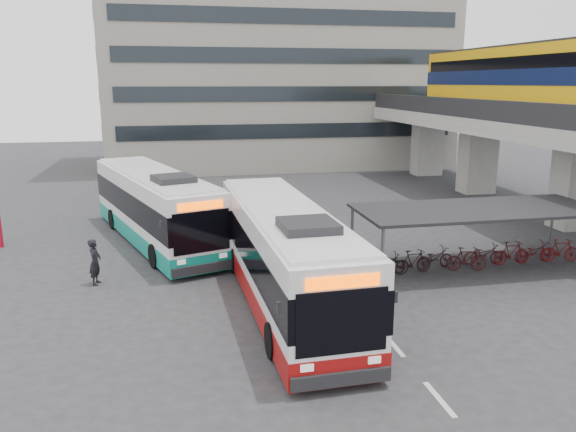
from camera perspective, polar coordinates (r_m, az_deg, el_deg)
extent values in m
plane|color=#28282B|center=(19.18, 0.16, -9.67)|extent=(120.00, 120.00, 0.00)
cube|color=gray|center=(41.16, 18.70, 5.44)|extent=(2.20, 1.60, 4.60)
cube|color=gray|center=(48.20, 13.96, 6.83)|extent=(2.20, 1.60, 4.60)
cube|color=gray|center=(35.86, 23.82, 8.36)|extent=(8.00, 32.00, 0.90)
cube|color=black|center=(33.79, 18.69, 10.25)|extent=(0.35, 32.00, 1.10)
cube|color=#D89D0C|center=(37.00, 22.86, 12.54)|extent=(2.90, 20.00, 3.90)
cube|color=#091336|center=(37.00, 22.89, 12.84)|extent=(2.98, 20.02, 0.90)
cube|color=black|center=(37.02, 23.01, 14.08)|extent=(2.96, 19.20, 0.70)
cube|color=black|center=(37.06, 23.15, 15.54)|extent=(2.70, 19.60, 0.25)
cylinder|color=#595B60|center=(24.09, 6.50, -1.88)|extent=(0.12, 0.12, 2.40)
cylinder|color=#595B60|center=(28.49, 25.21, -0.70)|extent=(0.12, 0.12, 2.40)
cylinder|color=#595B60|center=(20.84, 9.54, -4.43)|extent=(0.12, 0.12, 2.40)
cube|color=black|center=(24.13, 18.83, 0.63)|extent=(10.00, 4.00, 0.12)
imported|color=black|center=(22.94, 9.74, -4.73)|extent=(1.71, 0.60, 0.90)
imported|color=black|center=(23.35, 12.37, -4.40)|extent=(1.66, 0.47, 1.00)
imported|color=black|center=(23.84, 14.89, -4.30)|extent=(1.71, 0.60, 0.90)
imported|color=black|center=(24.34, 17.32, -3.97)|extent=(1.66, 0.47, 1.00)
imported|color=#350C0F|center=(24.92, 19.62, -3.87)|extent=(1.71, 0.60, 0.90)
imported|color=#3F0C0F|center=(25.50, 21.84, -3.55)|extent=(1.66, 0.47, 1.00)
imported|color=#490C0F|center=(26.15, 23.93, -3.45)|extent=(1.71, 0.60, 0.90)
imported|color=#540C0F|center=(26.80, 25.94, -3.15)|extent=(1.66, 0.47, 1.00)
cube|color=gray|center=(54.35, -1.36, 18.69)|extent=(30.00, 15.00, 25.00)
cube|color=beige|center=(14.85, 15.13, -17.51)|extent=(0.15, 1.60, 0.01)
cube|color=beige|center=(17.24, 10.62, -12.68)|extent=(0.15, 1.60, 0.01)
cube|color=beige|center=(19.79, 7.36, -9.01)|extent=(0.15, 1.60, 0.01)
cube|color=white|center=(19.38, -0.42, -3.50)|extent=(3.05, 12.45, 2.83)
cube|color=maroon|center=(19.80, -0.41, -7.14)|extent=(3.09, 12.49, 0.77)
cube|color=black|center=(19.34, -0.42, -3.14)|extent=(3.11, 12.47, 1.19)
cube|color=#FF5000|center=(13.40, 5.58, -6.67)|extent=(1.84, 0.14, 0.31)
cube|color=black|center=(16.05, 2.06, -1.02)|extent=(1.63, 1.70, 0.29)
cylinder|color=black|center=(16.02, -1.55, -12.52)|extent=(0.34, 1.04, 1.03)
cylinder|color=black|center=(23.27, 0.63, -4.09)|extent=(0.34, 1.04, 1.03)
cube|color=white|center=(27.62, -13.43, 1.26)|extent=(6.38, 12.54, 2.83)
cube|color=#0D7C6C|center=(27.92, -13.29, -1.37)|extent=(6.43, 12.59, 0.77)
cube|color=black|center=(27.59, -13.45, 1.53)|extent=(6.44, 12.58, 1.18)
cube|color=#FF5000|center=(21.67, -8.88, 1.03)|extent=(1.77, 0.65, 0.31)
cube|color=black|center=(24.42, -11.55, 3.72)|extent=(2.01, 2.06, 0.29)
cylinder|color=black|center=(23.95, -13.35, -3.96)|extent=(0.62, 1.07, 1.03)
cylinder|color=black|center=(31.49, -12.97, 0.23)|extent=(0.62, 1.07, 1.03)
imported|color=black|center=(22.57, -19.01, -4.42)|extent=(0.54, 0.72, 1.78)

